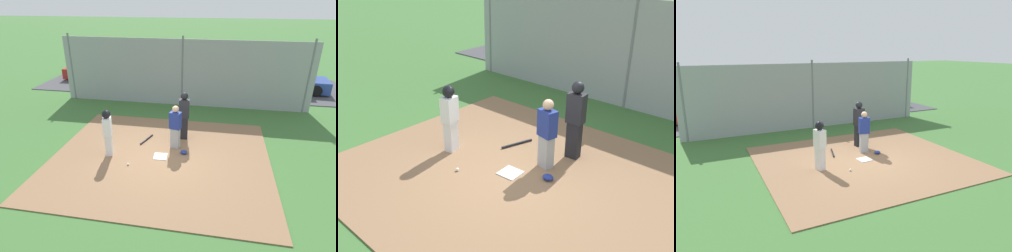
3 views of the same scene
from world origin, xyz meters
TOP-DOWN VIEW (x-y plane):
  - ground_plane at (0.00, 0.00)m, footprint 140.00×140.00m
  - dirt_infield at (0.00, 0.00)m, footprint 7.20×6.40m
  - home_plate at (0.00, 0.00)m, footprint 0.47×0.47m
  - catcher at (-0.39, -0.73)m, footprint 0.43×0.34m
  - umpire at (-0.58, -1.51)m, footprint 0.40×0.29m
  - runner at (1.74, 0.15)m, footprint 0.34×0.43m
  - baseball_bat at (0.76, -1.10)m, footprint 0.31×0.83m
  - catcher_mask at (-0.75, -0.34)m, footprint 0.24×0.20m
  - baseball at (0.91, 0.70)m, footprint 0.07×0.07m
  - backstop_fence at (0.00, -5.24)m, footprint 12.00×0.10m
  - parking_lot at (0.00, -8.80)m, footprint 18.00×5.20m
  - parked_car_blue at (-5.61, -8.69)m, footprint 4.34×2.19m
  - parked_car_white at (2.47, -8.69)m, footprint 4.30×2.09m
  - parked_car_red at (6.00, -9.16)m, footprint 4.26×2.01m

SIDE VIEW (x-z plane):
  - ground_plane at x=0.00m, z-range 0.00..0.00m
  - dirt_infield at x=0.00m, z-range 0.00..0.03m
  - parking_lot at x=0.00m, z-range 0.00..0.04m
  - home_plate at x=0.00m, z-range 0.03..0.05m
  - baseball_bat at x=0.76m, z-range 0.03..0.09m
  - baseball at x=0.91m, z-range 0.03..0.10m
  - catcher_mask at x=-0.75m, z-range 0.03..0.15m
  - parked_car_blue at x=-5.61m, z-range -0.03..1.25m
  - parked_car_white at x=2.47m, z-range -0.03..1.25m
  - parked_car_red at x=6.00m, z-range -0.03..1.25m
  - catcher at x=-0.39m, z-range 0.06..1.64m
  - runner at x=1.74m, z-range 0.14..1.76m
  - umpire at x=-0.58m, z-range 0.09..1.91m
  - backstop_fence at x=0.00m, z-range -0.07..3.28m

